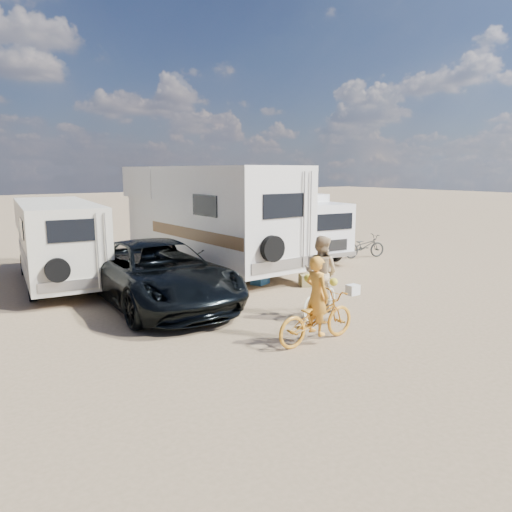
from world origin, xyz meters
TOP-DOWN VIEW (x-y plane):
  - ground at (0.00, 0.00)m, footprint 140.00×140.00m
  - rv_main at (-0.12, 7.21)m, footprint 3.13×8.70m
  - rv_left at (-5.24, 7.61)m, footprint 2.72×6.52m
  - box_truck at (3.81, 7.20)m, footprint 2.65×5.86m
  - dark_suv at (-3.61, 3.59)m, footprint 2.91×6.12m
  - bike_man at (-2.06, -1.00)m, footprint 2.01×0.74m
  - bike_woman at (-0.81, 0.28)m, footprint 1.68×0.98m
  - rider_man at (-2.06, -1.00)m, footprint 0.41×0.61m
  - rider_woman at (-0.81, 0.28)m, footprint 0.95×1.07m
  - bike_parked at (6.13, 5.32)m, footprint 1.92×1.10m
  - cooler at (-0.06, 3.92)m, footprint 0.66×0.58m
  - crate at (1.00, 2.88)m, footprint 0.60×0.60m

SIDE VIEW (x-z plane):
  - ground at x=0.00m, z-range 0.00..0.00m
  - crate at x=1.00m, z-range 0.00..0.36m
  - cooler at x=-0.06m, z-range 0.00..0.44m
  - bike_parked at x=6.13m, z-range 0.00..0.96m
  - bike_woman at x=-0.81m, z-range 0.00..0.97m
  - bike_man at x=-2.06m, z-range 0.00..1.05m
  - rider_man at x=-2.06m, z-range 0.00..1.65m
  - dark_suv at x=-3.61m, z-range 0.00..1.69m
  - rider_woman at x=-0.81m, z-range 0.00..1.83m
  - rv_left at x=-5.24m, z-range 0.00..2.57m
  - box_truck at x=3.81m, z-range 0.00..2.61m
  - rv_main at x=-0.12m, z-range 0.00..3.69m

